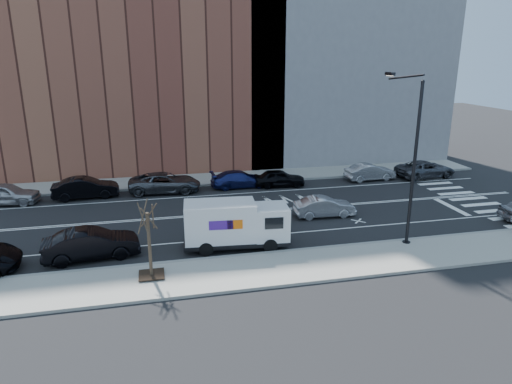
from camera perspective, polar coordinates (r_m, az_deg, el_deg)
name	(u,v)px	position (r m, az deg, el deg)	size (l,w,h in m)	color
ground	(256,211)	(31.12, -0.01, -2.43)	(120.00, 120.00, 0.00)	black
sidewalk_near	(295,267)	(23.24, 4.84, -9.28)	(44.00, 3.60, 0.15)	gray
sidewalk_far	(233,178)	(39.35, -2.83, 1.82)	(44.00, 3.60, 0.15)	gray
curb_near	(285,252)	(24.79, 3.59, -7.48)	(44.00, 0.25, 0.17)	gray
curb_far	(237,183)	(37.64, -2.35, 1.14)	(44.00, 0.25, 0.17)	gray
crosswalk	(462,196)	(37.83, 24.36, -0.44)	(3.00, 14.00, 0.01)	white
road_markings	(256,211)	(31.12, -0.01, -2.43)	(40.00, 8.60, 0.01)	white
bldg_brick	(130,46)	(44.27, -15.42, 17.23)	(26.00, 10.00, 22.00)	brown
bldg_concrete	(341,25)	(48.02, 10.54, 19.86)	(20.00, 10.00, 26.00)	slate
streetlight	(410,155)	(26.09, 18.72, 4.45)	(0.44, 4.02, 9.34)	black
street_tree	(150,251)	(22.10, -13.13, -7.18)	(1.20, 1.20, 3.75)	black
fedex_van	(235,224)	(25.04, -2.60, -3.99)	(5.91, 2.45, 2.64)	black
far_parked_a	(5,194)	(36.93, -28.84, -0.19)	(1.84, 4.56, 1.55)	#A7A7AC
far_parked_b	(86,188)	(36.07, -20.51, 0.49)	(1.65, 4.72, 1.56)	black
far_parked_c	(165,183)	(35.92, -11.33, 1.16)	(2.52, 5.46, 1.52)	#47494E
far_parked_d	(239,179)	(36.60, -2.10, 1.63)	(1.87, 4.60, 1.34)	navy
far_parked_e	(279,178)	(36.81, 2.95, 1.75)	(1.64, 4.08, 1.39)	black
far_parked_f	(370,172)	(39.82, 14.05, 2.44)	(1.48, 4.25, 1.40)	#A2A3A7
far_parked_g	(425,169)	(42.18, 20.41, 2.70)	(2.40, 5.20, 1.44)	#494A50
driving_sedan	(324,207)	(30.32, 8.53, -1.84)	(1.40, 4.01, 1.32)	#ABABAF
near_parked_rear_a	(91,244)	(25.41, -19.89, -6.13)	(1.69, 4.84, 1.60)	black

